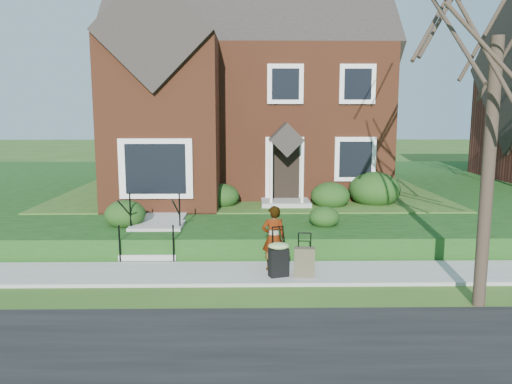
{
  "coord_description": "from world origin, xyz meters",
  "views": [
    {
      "loc": [
        -0.02,
        -10.9,
        3.63
      ],
      "look_at": [
        0.17,
        2.0,
        1.6
      ],
      "focal_mm": 35.0,
      "sensor_mm": 36.0,
      "label": 1
    }
  ],
  "objects_px": {
    "suitcase_olive": "(304,262)",
    "tree_verge": "(500,8)",
    "front_steps": "(154,236)",
    "woman": "(274,238)",
    "suitcase_black": "(279,257)"
  },
  "relations": [
    {
      "from": "woman",
      "to": "tree_verge",
      "type": "height_order",
      "value": "tree_verge"
    },
    {
      "from": "front_steps",
      "to": "suitcase_black",
      "type": "relative_size",
      "value": 1.81
    },
    {
      "from": "front_steps",
      "to": "woman",
      "type": "xyz_separation_m",
      "value": [
        3.04,
        -1.69,
        0.35
      ]
    },
    {
      "from": "front_steps",
      "to": "woman",
      "type": "bearing_deg",
      "value": -29.06
    },
    {
      "from": "front_steps",
      "to": "suitcase_black",
      "type": "distance_m",
      "value": 3.81
    },
    {
      "from": "suitcase_olive",
      "to": "front_steps",
      "type": "bearing_deg",
      "value": 154.17
    },
    {
      "from": "woman",
      "to": "suitcase_black",
      "type": "bearing_deg",
      "value": 95.02
    },
    {
      "from": "suitcase_black",
      "to": "suitcase_olive",
      "type": "height_order",
      "value": "suitcase_black"
    },
    {
      "from": "front_steps",
      "to": "tree_verge",
      "type": "height_order",
      "value": "tree_verge"
    },
    {
      "from": "suitcase_black",
      "to": "woman",
      "type": "bearing_deg",
      "value": 83.35
    },
    {
      "from": "suitcase_black",
      "to": "tree_verge",
      "type": "bearing_deg",
      "value": -39.27
    },
    {
      "from": "front_steps",
      "to": "woman",
      "type": "height_order",
      "value": "front_steps"
    },
    {
      "from": "woman",
      "to": "suitcase_olive",
      "type": "height_order",
      "value": "woman"
    },
    {
      "from": "suitcase_olive",
      "to": "tree_verge",
      "type": "height_order",
      "value": "tree_verge"
    },
    {
      "from": "woman",
      "to": "front_steps",
      "type": "bearing_deg",
      "value": -34.38
    }
  ]
}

